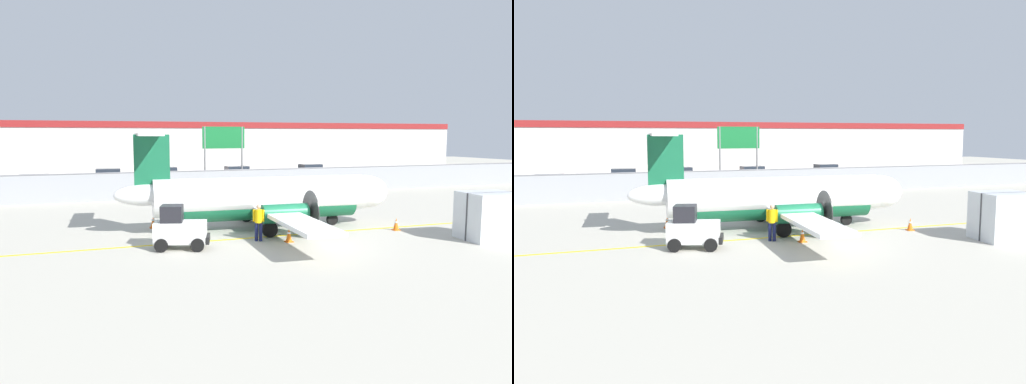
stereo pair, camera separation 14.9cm
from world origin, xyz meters
TOP-DOWN VIEW (x-y plane):
  - ground_plane at (0.00, 2.00)m, footprint 140.00×140.00m
  - perimeter_fence at (0.00, 18.00)m, footprint 98.00×0.10m
  - parking_lot_strip at (0.00, 29.50)m, footprint 98.00×17.00m
  - background_building at (0.00, 47.99)m, footprint 91.00×8.10m
  - commuter_airplane at (-0.16, 4.02)m, footprint 14.60×16.07m
  - baggage_tug at (-5.37, 0.91)m, footprint 2.55×1.92m
  - ground_crew_worker at (-1.66, 1.25)m, footprint 0.52×0.46m
  - cargo_container at (8.49, -2.04)m, footprint 2.59×2.23m
  - traffic_cone_near_left at (-0.44, 0.58)m, footprint 0.36×0.36m
  - traffic_cone_near_right at (-4.27, 6.80)m, footprint 0.36×0.36m
  - traffic_cone_far_left at (5.82, 1.30)m, footprint 0.36×0.36m
  - traffic_cone_far_right at (-5.72, 6.11)m, footprint 0.36×0.36m
  - parked_car_0 at (-12.69, 23.27)m, footprint 4.23×2.07m
  - parked_car_1 at (-6.72, 28.53)m, footprint 4.32×2.27m
  - parked_car_2 at (-1.22, 28.79)m, footprint 4.28×2.17m
  - parked_car_3 at (5.70, 27.98)m, footprint 4.21×2.02m
  - parked_car_4 at (14.14, 28.48)m, footprint 4.28×2.17m
  - highway_sign at (2.16, 20.08)m, footprint 3.60×0.14m

SIDE VIEW (x-z plane):
  - ground_plane at x=0.00m, z-range 0.00..0.01m
  - parking_lot_strip at x=0.00m, z-range 0.00..0.12m
  - traffic_cone_near_left at x=-0.44m, z-range -0.01..0.63m
  - traffic_cone_near_right at x=-4.27m, z-range -0.01..0.63m
  - traffic_cone_far_left at x=5.82m, z-range -0.01..0.63m
  - traffic_cone_far_right at x=-5.72m, z-range -0.01..0.63m
  - baggage_tug at x=-5.37m, z-range -0.08..1.80m
  - parked_car_0 at x=-12.69m, z-range 0.10..1.68m
  - parked_car_1 at x=-6.72m, z-range 0.10..1.68m
  - parked_car_2 at x=-1.22m, z-range 0.10..1.68m
  - parked_car_3 at x=5.70m, z-range 0.10..1.68m
  - parked_car_4 at x=14.14m, z-range 0.10..1.68m
  - ground_crew_worker at x=-1.66m, z-range 0.10..1.80m
  - cargo_container at x=8.49m, z-range 0.00..2.20m
  - perimeter_fence at x=0.00m, z-range 0.07..2.17m
  - commuter_airplane at x=-0.16m, z-range -0.86..4.06m
  - background_building at x=0.00m, z-range 0.01..6.51m
  - highway_sign at x=2.16m, z-range 1.39..6.89m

